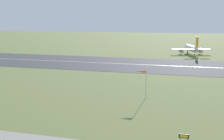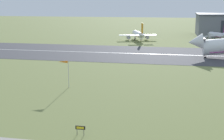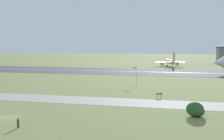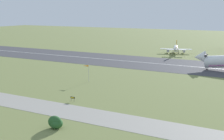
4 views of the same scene
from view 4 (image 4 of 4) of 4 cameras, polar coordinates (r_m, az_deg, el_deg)
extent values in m
plane|color=olive|center=(141.14, -10.97, -1.42)|extent=(741.10, 741.10, 0.00)
cube|color=#3D3D42|center=(188.56, 0.18, 1.86)|extent=(501.10, 43.42, 0.06)
cube|color=silver|center=(188.56, 0.18, 1.87)|extent=(450.99, 0.70, 0.01)
cone|color=white|center=(165.27, 15.75, 2.31)|extent=(6.24, 6.27, 6.65)
cube|color=black|center=(164.55, 16.81, 2.65)|extent=(1.26, 5.23, 0.55)
cylinder|color=black|center=(165.28, 17.01, 0.62)|extent=(0.24, 0.24, 3.07)
cylinder|color=black|center=(165.51, 16.99, 0.18)|extent=(0.84, 0.84, 0.44)
cylinder|color=white|center=(222.10, 11.62, 3.88)|extent=(8.56, 17.95, 3.14)
cone|color=white|center=(232.37, 11.57, 4.18)|extent=(3.86, 3.66, 3.14)
cone|color=white|center=(211.29, 11.69, 3.68)|extent=(3.86, 4.46, 2.82)
cube|color=black|center=(230.75, 11.58, 4.29)|extent=(2.88, 1.88, 0.44)
cube|color=orange|center=(222.20, 11.61, 3.66)|extent=(7.85, 16.21, 0.20)
cube|color=white|center=(222.76, 13.20, 3.69)|extent=(9.66, 5.66, 0.40)
cylinder|color=#A8A8B2|center=(223.46, 12.99, 3.41)|extent=(3.12, 4.48, 1.95)
cube|color=white|center=(222.44, 10.02, 3.81)|extent=(9.66, 5.66, 0.40)
cylinder|color=#A8A8B2|center=(223.17, 10.20, 3.51)|extent=(3.12, 4.48, 1.95)
cube|color=orange|center=(211.44, 11.73, 4.69)|extent=(1.33, 3.33, 5.34)
cube|color=white|center=(211.62, 12.77, 3.63)|extent=(5.49, 4.34, 0.24)
cube|color=white|center=(211.40, 10.61, 3.70)|extent=(5.49, 4.34, 0.24)
cylinder|color=black|center=(230.07, 11.56, 3.50)|extent=(0.24, 0.24, 1.82)
cylinder|color=black|center=(230.16, 11.55, 3.33)|extent=(0.84, 0.84, 0.44)
cylinder|color=black|center=(222.32, 12.08, 3.22)|extent=(0.24, 0.24, 1.82)
cylinder|color=black|center=(222.41, 12.08, 3.05)|extent=(0.84, 0.84, 0.44)
cylinder|color=black|center=(222.22, 11.11, 3.26)|extent=(0.24, 0.24, 1.82)
cylinder|color=black|center=(222.31, 11.11, 3.08)|extent=(0.84, 0.84, 0.44)
ellipsoid|color=#285628|center=(81.62, -10.33, -9.72)|extent=(3.28, 2.50, 2.22)
ellipsoid|color=#285628|center=(81.74, -10.41, -9.33)|extent=(3.84, 2.76, 3.20)
ellipsoid|color=#285628|center=(81.50, -10.06, -9.66)|extent=(2.95, 3.33, 2.45)
cylinder|color=#B7B7BC|center=(131.56, -4.28, -0.62)|extent=(0.14, 0.14, 6.87)
cone|color=orange|center=(131.53, -4.84, 0.78)|extent=(2.49, 0.92, 0.60)
cylinder|color=#4C4C51|center=(104.33, -7.46, -5.42)|extent=(0.10, 0.10, 0.96)
cylinder|color=#4C4C51|center=(103.69, -6.94, -5.51)|extent=(0.10, 0.10, 0.96)
cube|color=black|center=(103.79, -7.21, -5.04)|extent=(1.65, 0.12, 0.64)
cube|color=yellow|center=(103.74, -7.23, -5.04)|extent=(1.25, 0.02, 0.39)
camera|label=1|loc=(65.44, -30.96, 0.63)|focal=50.00mm
camera|label=2|loc=(57.17, -22.99, 1.78)|focal=50.00mm
camera|label=3|loc=(52.84, -70.53, -11.60)|focal=50.00mm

